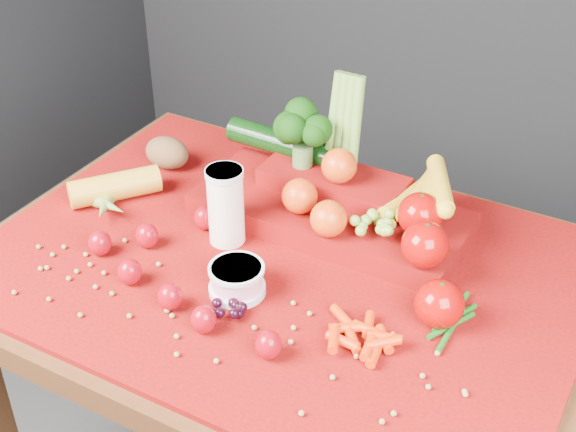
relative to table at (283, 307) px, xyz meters
The scene contains 12 objects.
table is the anchor object (origin of this frame).
red_cloth 0.10m from the table, ahead, with size 1.05×0.75×0.01m, color #7E0D04.
milk_glass 0.23m from the table, behind, with size 0.07×0.07×0.15m.
yogurt_bowl 0.18m from the table, 103.26° to the right, with size 0.10×0.10×0.05m.
strawberry_scatter 0.24m from the table, 132.66° to the right, with size 0.44×0.28×0.05m.
dark_grape_cluster 0.21m from the table, 92.69° to the right, with size 0.06×0.05×0.03m, color black, non-canonical shape.
soybean_scatter 0.23m from the table, 90.00° to the right, with size 0.84×0.24×0.01m, color olive, non-canonical shape.
corn_ear 0.41m from the table, behind, with size 0.25×0.26×0.06m.
potato 0.44m from the table, 155.45° to the left, with size 0.10×0.07×0.07m, color brown.
baby_carrot_pile 0.27m from the table, 32.66° to the right, with size 0.17×0.17×0.03m, color red, non-canonical shape.
green_bean_pile 0.34m from the table, ahead, with size 0.14×0.12×0.01m, color #164E12, non-canonical shape.
produce_mound 0.23m from the table, 72.45° to the left, with size 0.60×0.37×0.27m.
Camera 1 is at (0.57, -0.99, 1.64)m, focal length 50.00 mm.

